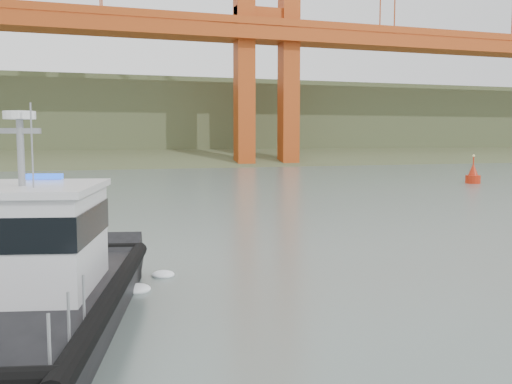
# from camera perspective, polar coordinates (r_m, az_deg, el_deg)

# --- Properties ---
(ground) EXTENTS (400.00, 400.00, 0.00)m
(ground) POSITION_cam_1_polar(r_m,az_deg,el_deg) (21.18, 11.50, -8.20)
(ground) COLOR #54645D
(ground) RESTS_ON ground
(headlands) EXTENTS (500.00, 105.36, 27.12)m
(headlands) POSITION_cam_1_polar(r_m,az_deg,el_deg) (143.74, -14.07, 6.20)
(headlands) COLOR #404D2C
(headlands) RESTS_ON ground
(patrol_boat) EXTENTS (6.99, 12.65, 5.81)m
(patrol_boat) POSITION_cam_1_polar(r_m,az_deg,el_deg) (15.49, -22.07, -8.07)
(patrol_boat) COLOR black
(patrol_boat) RESTS_ON ground
(nav_buoy) EXTENTS (1.57, 1.57, 3.28)m
(nav_buoy) POSITION_cam_1_polar(r_m,az_deg,el_deg) (65.49, 20.88, 1.57)
(nav_buoy) COLOR #B7230C
(nav_buoy) RESTS_ON ground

